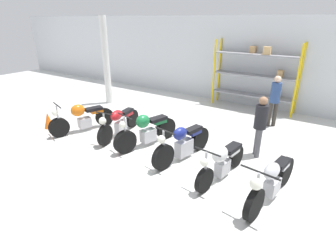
{
  "coord_description": "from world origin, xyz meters",
  "views": [
    {
      "loc": [
        3.74,
        -5.2,
        3.48
      ],
      "look_at": [
        0.0,
        0.4,
        0.7
      ],
      "focal_mm": 28.0,
      "sensor_mm": 36.0,
      "label": 1
    }
  ],
  "objects_px": {
    "person_browsing": "(260,122)",
    "motorcycle_green": "(147,130)",
    "motorcycle_orange": "(82,118)",
    "person_near_rack": "(275,97)",
    "shelving_rack": "(257,74)",
    "motorcycle_red": "(119,122)",
    "motorcycle_white": "(222,161)",
    "motorcycle_blue": "(183,143)",
    "motorcycle_silver": "(271,181)",
    "traffic_cone": "(48,120)"
  },
  "relations": [
    {
      "from": "shelving_rack",
      "to": "motorcycle_blue",
      "type": "bearing_deg",
      "value": -92.77
    },
    {
      "from": "motorcycle_blue",
      "to": "motorcycle_green",
      "type": "bearing_deg",
      "value": -84.73
    },
    {
      "from": "motorcycle_orange",
      "to": "motorcycle_white",
      "type": "xyz_separation_m",
      "value": [
        4.91,
        -0.06,
        -0.02
      ]
    },
    {
      "from": "motorcycle_orange",
      "to": "person_near_rack",
      "type": "relative_size",
      "value": 1.2
    },
    {
      "from": "shelving_rack",
      "to": "motorcycle_green",
      "type": "relative_size",
      "value": 1.58
    },
    {
      "from": "motorcycle_orange",
      "to": "motorcycle_red",
      "type": "distance_m",
      "value": 1.33
    },
    {
      "from": "motorcycle_red",
      "to": "traffic_cone",
      "type": "distance_m",
      "value": 2.62
    },
    {
      "from": "motorcycle_blue",
      "to": "motorcycle_silver",
      "type": "distance_m",
      "value": 2.42
    },
    {
      "from": "motorcycle_orange",
      "to": "motorcycle_silver",
      "type": "relative_size",
      "value": 0.97
    },
    {
      "from": "motorcycle_orange",
      "to": "person_browsing",
      "type": "xyz_separation_m",
      "value": [
        5.27,
        1.49,
        0.51
      ]
    },
    {
      "from": "shelving_rack",
      "to": "motorcycle_orange",
      "type": "xyz_separation_m",
      "value": [
        -3.95,
        -5.49,
        -0.94
      ]
    },
    {
      "from": "motorcycle_green",
      "to": "motorcycle_white",
      "type": "xyz_separation_m",
      "value": [
        2.5,
        -0.39,
        -0.03
      ]
    },
    {
      "from": "shelving_rack",
      "to": "motorcycle_red",
      "type": "height_order",
      "value": "shelving_rack"
    },
    {
      "from": "motorcycle_white",
      "to": "traffic_cone",
      "type": "bearing_deg",
      "value": -78.39
    },
    {
      "from": "motorcycle_blue",
      "to": "motorcycle_silver",
      "type": "height_order",
      "value": "motorcycle_blue"
    },
    {
      "from": "person_browsing",
      "to": "traffic_cone",
      "type": "xyz_separation_m",
      "value": [
        -6.46,
        -1.97,
        -0.7
      ]
    },
    {
      "from": "motorcycle_red",
      "to": "traffic_cone",
      "type": "height_order",
      "value": "motorcycle_red"
    },
    {
      "from": "motorcycle_silver",
      "to": "person_near_rack",
      "type": "bearing_deg",
      "value": -157.78
    },
    {
      "from": "shelving_rack",
      "to": "person_browsing",
      "type": "relative_size",
      "value": 2.0
    },
    {
      "from": "motorcycle_white",
      "to": "traffic_cone",
      "type": "distance_m",
      "value": 6.12
    },
    {
      "from": "person_browsing",
      "to": "person_near_rack",
      "type": "xyz_separation_m",
      "value": [
        -0.21,
        2.43,
        0.06
      ]
    },
    {
      "from": "motorcycle_orange",
      "to": "person_browsing",
      "type": "relative_size",
      "value": 1.27
    },
    {
      "from": "motorcycle_white",
      "to": "person_browsing",
      "type": "relative_size",
      "value": 1.19
    },
    {
      "from": "motorcycle_red",
      "to": "motorcycle_green",
      "type": "distance_m",
      "value": 1.14
    },
    {
      "from": "traffic_cone",
      "to": "motorcycle_orange",
      "type": "bearing_deg",
      "value": 21.89
    },
    {
      "from": "motorcycle_orange",
      "to": "person_near_rack",
      "type": "distance_m",
      "value": 6.43
    },
    {
      "from": "motorcycle_white",
      "to": "person_browsing",
      "type": "distance_m",
      "value": 1.68
    },
    {
      "from": "motorcycle_red",
      "to": "motorcycle_green",
      "type": "bearing_deg",
      "value": 77.75
    },
    {
      "from": "person_browsing",
      "to": "motorcycle_green",
      "type": "bearing_deg",
      "value": -6.58
    },
    {
      "from": "motorcycle_red",
      "to": "motorcycle_white",
      "type": "relative_size",
      "value": 1.08
    },
    {
      "from": "motorcycle_red",
      "to": "motorcycle_blue",
      "type": "distance_m",
      "value": 2.43
    },
    {
      "from": "motorcycle_blue",
      "to": "motorcycle_silver",
      "type": "xyz_separation_m",
      "value": [
        2.36,
        -0.51,
        0.01
      ]
    },
    {
      "from": "person_near_rack",
      "to": "motorcycle_green",
      "type": "bearing_deg",
      "value": 112.57
    },
    {
      "from": "person_near_rack",
      "to": "motorcycle_orange",
      "type": "bearing_deg",
      "value": 96.77
    },
    {
      "from": "person_near_rack",
      "to": "traffic_cone",
      "type": "distance_m",
      "value": 7.69
    },
    {
      "from": "person_near_rack",
      "to": "motorcycle_silver",
      "type": "bearing_deg",
      "value": 162.32
    },
    {
      "from": "person_near_rack",
      "to": "traffic_cone",
      "type": "bearing_deg",
      "value": 94.14
    },
    {
      "from": "traffic_cone",
      "to": "motorcycle_blue",
      "type": "bearing_deg",
      "value": 8.22
    },
    {
      "from": "person_browsing",
      "to": "person_near_rack",
      "type": "relative_size",
      "value": 0.95
    },
    {
      "from": "shelving_rack",
      "to": "traffic_cone",
      "type": "relative_size",
      "value": 6.04
    },
    {
      "from": "person_near_rack",
      "to": "motorcycle_blue",
      "type": "bearing_deg",
      "value": 128.67
    },
    {
      "from": "shelving_rack",
      "to": "motorcycle_silver",
      "type": "bearing_deg",
      "value": -69.91
    },
    {
      "from": "motorcycle_white",
      "to": "person_near_rack",
      "type": "xyz_separation_m",
      "value": [
        0.15,
        3.98,
        0.59
      ]
    },
    {
      "from": "shelving_rack",
      "to": "motorcycle_silver",
      "type": "height_order",
      "value": "shelving_rack"
    },
    {
      "from": "motorcycle_blue",
      "to": "motorcycle_red",
      "type": "bearing_deg",
      "value": -83.86
    },
    {
      "from": "motorcycle_red",
      "to": "motorcycle_white",
      "type": "height_order",
      "value": "motorcycle_red"
    },
    {
      "from": "motorcycle_green",
      "to": "motorcycle_blue",
      "type": "bearing_deg",
      "value": 100.67
    },
    {
      "from": "shelving_rack",
      "to": "motorcycle_white",
      "type": "xyz_separation_m",
      "value": [
        0.96,
        -5.55,
        -0.96
      ]
    },
    {
      "from": "shelving_rack",
      "to": "motorcycle_red",
      "type": "relative_size",
      "value": 1.56
    },
    {
      "from": "motorcycle_red",
      "to": "person_near_rack",
      "type": "height_order",
      "value": "person_near_rack"
    }
  ]
}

